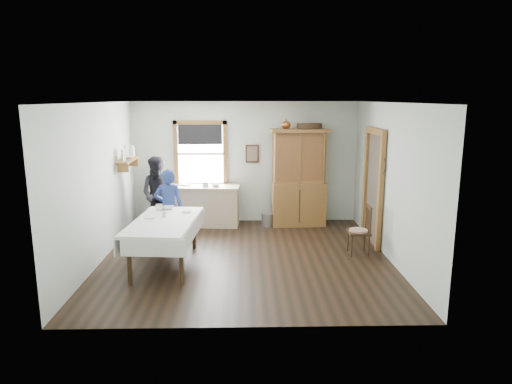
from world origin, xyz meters
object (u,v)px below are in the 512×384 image
at_px(spindle_chair, 359,230).
at_px(woman_blue, 169,210).
at_px(pail, 268,219).
at_px(figure_dark, 159,197).
at_px(wicker_basket, 281,221).
at_px(dining_table, 165,243).
at_px(china_hutch, 299,178).
at_px(work_counter, 204,206).

xyz_separation_m(spindle_chair, woman_blue, (-3.50, 0.62, 0.23)).
relative_size(pail, figure_dark, 0.20).
relative_size(wicker_basket, woman_blue, 0.24).
height_order(spindle_chair, wicker_basket, spindle_chair).
height_order(wicker_basket, woman_blue, woman_blue).
height_order(dining_table, wicker_basket, dining_table).
bearing_deg(dining_table, figure_dark, 102.84).
relative_size(dining_table, spindle_chair, 2.17).
bearing_deg(pail, wicker_basket, 3.38).
bearing_deg(woman_blue, pail, -156.38).
xyz_separation_m(china_hutch, figure_dark, (-2.99, -0.41, -0.33)).
xyz_separation_m(work_counter, china_hutch, (2.08, 0.02, 0.62)).
distance_m(work_counter, china_hutch, 2.17).
distance_m(pail, figure_dark, 2.40).
bearing_deg(figure_dark, dining_table, -68.24).
xyz_separation_m(spindle_chair, figure_dark, (-3.86, 1.57, 0.28)).
height_order(work_counter, woman_blue, woman_blue).
height_order(dining_table, pail, dining_table).
xyz_separation_m(work_counter, dining_table, (-0.45, -2.43, -0.05)).
xyz_separation_m(dining_table, wicker_basket, (2.14, 2.35, -0.29)).
bearing_deg(china_hutch, wicker_basket, -170.17).
relative_size(work_counter, china_hutch, 0.73).
xyz_separation_m(china_hutch, woman_blue, (-2.63, -1.36, -0.38)).
bearing_deg(spindle_chair, dining_table, -170.81).
height_order(work_counter, dining_table, work_counter).
xyz_separation_m(dining_table, woman_blue, (-0.10, 1.09, 0.29)).
distance_m(work_counter, dining_table, 2.47).
height_order(pail, figure_dark, figure_dark).
bearing_deg(dining_table, wicker_basket, 47.79).
bearing_deg(figure_dark, china_hutch, 16.71).
bearing_deg(spindle_chair, wicker_basket, 125.09).
bearing_deg(dining_table, work_counter, 79.60).
bearing_deg(woman_blue, china_hutch, -161.72).
height_order(work_counter, china_hutch, china_hutch).
bearing_deg(work_counter, pail, 0.16).
distance_m(china_hutch, spindle_chair, 2.25).
bearing_deg(dining_table, woman_blue, 95.39).
height_order(china_hutch, dining_table, china_hutch).
bearing_deg(pail, work_counter, 176.18).
bearing_deg(wicker_basket, woman_blue, -150.46).
bearing_deg(china_hutch, spindle_chair, -69.67).
bearing_deg(woman_blue, dining_table, 86.30).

